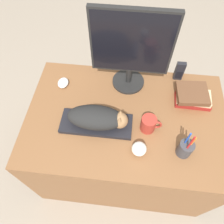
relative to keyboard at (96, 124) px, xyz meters
The scene contains 11 objects.
ground_plane 0.81m from the keyboard, 61.69° to the right, with size 12.00×12.00×0.00m, color gray.
desk 0.41m from the keyboard, 23.91° to the left, with size 1.20×0.78×0.72m.
keyboard is the anchor object (origin of this frame).
cat 0.07m from the keyboard, ahead, with size 0.34×0.15×0.12m.
monitor 0.47m from the keyboard, 64.86° to the left, with size 0.45×0.21×0.52m.
computer_mouse 0.38m from the keyboard, 133.27° to the left, with size 0.07×0.09×0.03m.
coffee_mug 0.30m from the keyboard, ahead, with size 0.12×0.08×0.10m.
pen_cup 0.50m from the keyboard, 13.59° to the right, with size 0.08×0.08×0.22m.
baseball 0.29m from the keyboard, 29.30° to the right, with size 0.08×0.08×0.08m.
phone 0.64m from the keyboard, 40.70° to the left, with size 0.06×0.03×0.14m.
book_stack 0.60m from the keyboard, 22.67° to the left, with size 0.22×0.18×0.09m.
Camera 1 is at (-0.01, -0.30, 1.82)m, focal length 35.00 mm.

